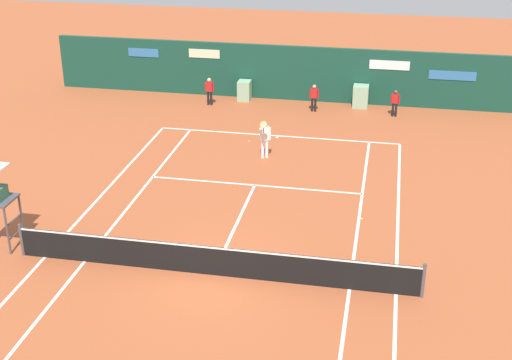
{
  "coord_description": "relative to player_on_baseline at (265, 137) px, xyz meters",
  "views": [
    {
      "loc": [
        4.65,
        -17.18,
        11.1
      ],
      "look_at": [
        0.3,
        5.14,
        0.8
      ],
      "focal_mm": 49.66,
      "sensor_mm": 36.0,
      "label": 1
    }
  ],
  "objects": [
    {
      "name": "ball_kid_centre_post",
      "position": [
        1.26,
        6.25,
        -0.16
      ],
      "size": [
        0.45,
        0.19,
        1.33
      ],
      "rotation": [
        0.0,
        0.0,
        3.12
      ],
      "color": "black",
      "rests_on": "ground_plane"
    },
    {
      "name": "tennis_net",
      "position": [
        0.11,
        -9.09,
        -0.42
      ],
      "size": [
        12.1,
        0.1,
        1.07
      ],
      "color": "#4C4C51",
      "rests_on": "ground_plane"
    },
    {
      "name": "ball_kid_right_post",
      "position": [
        -3.92,
        6.25,
        -0.14
      ],
      "size": [
        0.46,
        0.19,
        1.37
      ],
      "rotation": [
        0.0,
        0.0,
        3.12
      ],
      "color": "black",
      "rests_on": "ground_plane"
    },
    {
      "name": "tennis_ball_by_sideline",
      "position": [
        4.22,
        -4.73,
        -0.89
      ],
      "size": [
        0.07,
        0.07,
        0.07
      ],
      "primitive_type": "sphere",
      "color": "#CCE033",
      "rests_on": "ground_plane"
    },
    {
      "name": "sponsor_back_wall",
      "position": [
        0.16,
        7.88,
        0.4
      ],
      "size": [
        25.0,
        1.02,
        2.74
      ],
      "color": "#144233",
      "rests_on": "ground_plane"
    },
    {
      "name": "tennis_ball_near_service_line",
      "position": [
        -0.98,
        1.62,
        -0.89
      ],
      "size": [
        0.07,
        0.07,
        0.07
      ],
      "primitive_type": "sphere",
      "color": "#CCE033",
      "rests_on": "ground_plane"
    },
    {
      "name": "ball_kid_left_post",
      "position": [
        5.1,
        6.25,
        -0.18
      ],
      "size": [
        0.43,
        0.2,
        1.29
      ],
      "rotation": [
        0.0,
        0.0,
        2.99
      ],
      "color": "black",
      "rests_on": "ground_plane"
    },
    {
      "name": "player_on_baseline",
      "position": [
        0.0,
        0.0,
        0.0
      ],
      "size": [
        0.47,
        0.82,
        1.8
      ],
      "rotation": [
        0.0,
        0.0,
        3.61
      ],
      "color": "white",
      "rests_on": "ground_plane"
    },
    {
      "name": "ground_plane",
      "position": [
        0.11,
        -8.51,
        -0.92
      ],
      "size": [
        80.0,
        80.0,
        0.01
      ],
      "color": "#A8512D"
    }
  ]
}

